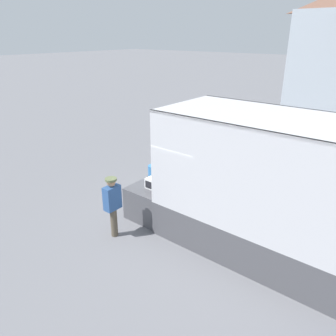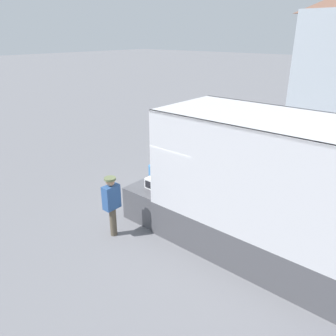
{
  "view_description": "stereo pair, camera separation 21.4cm",
  "coord_description": "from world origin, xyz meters",
  "px_view_note": "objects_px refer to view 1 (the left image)",
  "views": [
    {
      "loc": [
        5.07,
        -6.79,
        5.0
      ],
      "look_at": [
        -0.29,
        -0.2,
        1.5
      ],
      "focal_mm": 35.0,
      "sensor_mm": 36.0,
      "label": 1
    },
    {
      "loc": [
        5.23,
        -6.66,
        5.0
      ],
      "look_at": [
        -0.29,
        -0.2,
        1.5
      ],
      "focal_mm": 35.0,
      "sensor_mm": 36.0,
      "label": 2
    }
  ],
  "objects_px": {
    "portable_generator": "(176,171)",
    "microwave": "(156,184)",
    "box_truck": "(335,235)",
    "worker_person": "(112,201)",
    "orange_bucket": "(153,172)"
  },
  "relations": [
    {
      "from": "portable_generator",
      "to": "microwave",
      "type": "bearing_deg",
      "value": -86.28
    },
    {
      "from": "box_truck",
      "to": "microwave",
      "type": "bearing_deg",
      "value": -172.97
    },
    {
      "from": "portable_generator",
      "to": "worker_person",
      "type": "xyz_separation_m",
      "value": [
        -0.2,
        -2.39,
        -0.12
      ]
    },
    {
      "from": "box_truck",
      "to": "worker_person",
      "type": "bearing_deg",
      "value": -158.01
    },
    {
      "from": "microwave",
      "to": "worker_person",
      "type": "xyz_separation_m",
      "value": [
        -0.26,
        -1.38,
        -0.07
      ]
    },
    {
      "from": "microwave",
      "to": "portable_generator",
      "type": "height_order",
      "value": "portable_generator"
    },
    {
      "from": "portable_generator",
      "to": "orange_bucket",
      "type": "height_order",
      "value": "portable_generator"
    },
    {
      "from": "orange_bucket",
      "to": "microwave",
      "type": "bearing_deg",
      "value": -42.97
    },
    {
      "from": "orange_bucket",
      "to": "box_truck",
      "type": "bearing_deg",
      "value": 0.63
    },
    {
      "from": "box_truck",
      "to": "orange_bucket",
      "type": "height_order",
      "value": "box_truck"
    },
    {
      "from": "worker_person",
      "to": "microwave",
      "type": "bearing_deg",
      "value": 79.29
    },
    {
      "from": "worker_person",
      "to": "portable_generator",
      "type": "bearing_deg",
      "value": 85.29
    },
    {
      "from": "box_truck",
      "to": "worker_person",
      "type": "distance_m",
      "value": 5.2
    },
    {
      "from": "microwave",
      "to": "portable_generator",
      "type": "relative_size",
      "value": 0.74
    },
    {
      "from": "orange_bucket",
      "to": "worker_person",
      "type": "height_order",
      "value": "worker_person"
    }
  ]
}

